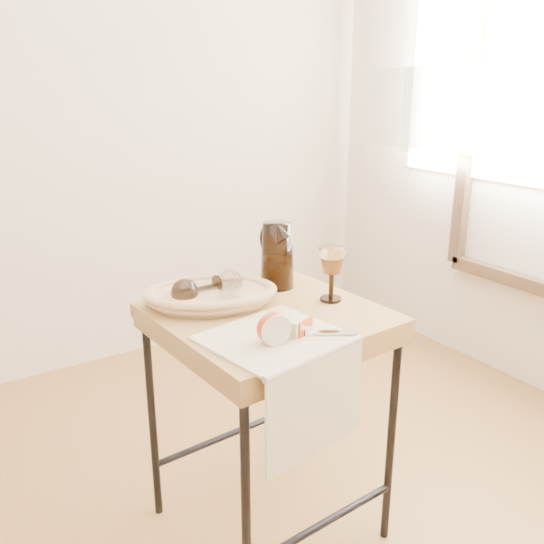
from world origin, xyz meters
TOP-DOWN VIEW (x-y plane):
  - wall_back at (0.00, 1.80)m, footprint 3.60×0.00m
  - side_table at (0.32, 0.38)m, footprint 0.60×0.60m
  - tea_towel at (0.23, 0.21)m, footprint 0.36×0.34m
  - bread_basket at (0.20, 0.50)m, footprint 0.40×0.34m
  - goblet_lying_a at (0.17, 0.52)m, footprint 0.13×0.08m
  - goblet_lying_b at (0.25, 0.48)m, footprint 0.13×0.15m
  - pitcher at (0.45, 0.53)m, footprint 0.22×0.26m
  - wine_goblet at (0.51, 0.35)m, footprint 0.10×0.10m
  - apple_half at (0.21, 0.19)m, footprint 0.09×0.06m
  - apple_wedge at (0.29, 0.20)m, footprint 0.07×0.05m
  - table_knife at (0.31, 0.17)m, footprint 0.20×0.14m

SIDE VIEW (x-z plane):
  - side_table at x=0.32m, z-range 0.00..0.73m
  - tea_towel at x=0.23m, z-range 0.73..0.73m
  - table_knife at x=0.31m, z-range 0.73..0.75m
  - bread_basket at x=0.20m, z-range 0.73..0.77m
  - apple_wedge at x=0.29m, z-range 0.73..0.77m
  - apple_half at x=0.21m, z-range 0.73..0.81m
  - goblet_lying_a at x=0.17m, z-range 0.74..0.81m
  - goblet_lying_b at x=0.25m, z-range 0.74..0.81m
  - wine_goblet at x=0.51m, z-range 0.73..0.89m
  - pitcher at x=0.45m, z-range 0.71..0.95m
  - wall_back at x=0.00m, z-range 0.00..2.70m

